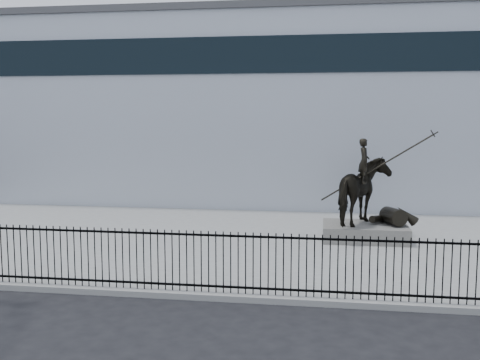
# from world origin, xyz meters

# --- Properties ---
(ground) EXTENTS (120.00, 120.00, 0.00)m
(ground) POSITION_xyz_m (0.00, 0.00, 0.00)
(ground) COLOR black
(ground) RESTS_ON ground
(plaza) EXTENTS (30.00, 12.00, 0.15)m
(plaza) POSITION_xyz_m (0.00, 7.00, 0.07)
(plaza) COLOR gray
(plaza) RESTS_ON ground
(building) EXTENTS (44.00, 14.00, 9.00)m
(building) POSITION_xyz_m (0.00, 20.00, 4.50)
(building) COLOR silver
(building) RESTS_ON ground
(picket_fence) EXTENTS (22.10, 0.10, 1.50)m
(picket_fence) POSITION_xyz_m (0.00, 1.25, 0.90)
(picket_fence) COLOR black
(picket_fence) RESTS_ON plaza
(statue_plinth) EXTENTS (2.86, 1.98, 0.53)m
(statue_plinth) POSITION_xyz_m (3.71, 7.70, 0.42)
(statue_plinth) COLOR #55534E
(statue_plinth) RESTS_ON plaza
(equestrian_statue) EXTENTS (3.64, 2.27, 3.09)m
(equestrian_statue) POSITION_xyz_m (3.76, 7.70, 1.80)
(equestrian_statue) COLOR black
(equestrian_statue) RESTS_ON statue_plinth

